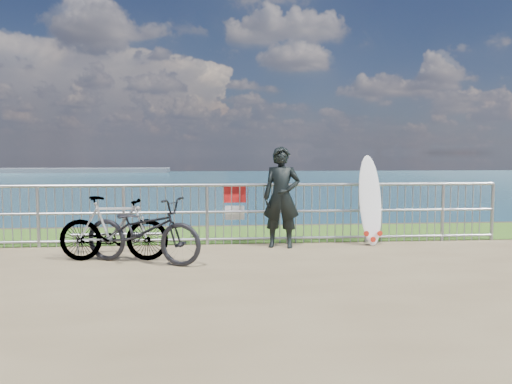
{
  "coord_description": "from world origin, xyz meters",
  "views": [
    {
      "loc": [
        -0.43,
        -7.54,
        1.69
      ],
      "look_at": [
        0.37,
        1.2,
        1.0
      ],
      "focal_mm": 35.0,
      "sensor_mm": 36.0,
      "label": 1
    }
  ],
  "objects": [
    {
      "name": "surfer",
      "position": [
        0.83,
        1.24,
        0.9
      ],
      "size": [
        0.74,
        0.57,
        1.8
      ],
      "primitive_type": "imported",
      "rotation": [
        0.0,
        0.0,
        -0.23
      ],
      "color": "black",
      "rests_on": "ground"
    },
    {
      "name": "seascape",
      "position": [
        -43.75,
        147.49,
        -4.03
      ],
      "size": [
        260.0,
        260.0,
        5.0
      ],
      "color": "brown",
      "rests_on": "ground"
    },
    {
      "name": "bicycle_near",
      "position": [
        -1.47,
        0.13,
        0.51
      ],
      "size": [
        2.05,
        1.38,
        1.02
      ],
      "primitive_type": "imported",
      "rotation": [
        0.0,
        0.0,
        1.17
      ],
      "color": "black",
      "rests_on": "ground"
    },
    {
      "name": "bicycle_far",
      "position": [
        -1.94,
        0.35,
        0.51
      ],
      "size": [
        1.72,
        0.59,
        1.02
      ],
      "primitive_type": "imported",
      "rotation": [
        0.0,
        0.0,
        1.5
      ],
      "color": "black",
      "rests_on": "ground"
    },
    {
      "name": "grass_strip",
      "position": [
        0.0,
        2.7,
        0.01
      ],
      "size": [
        120.0,
        120.0,
        0.0
      ],
      "primitive_type": "plane",
      "color": "#35661C",
      "rests_on": "ground"
    },
    {
      "name": "railing",
      "position": [
        0.02,
        1.6,
        0.58
      ],
      "size": [
        10.06,
        0.1,
        1.13
      ],
      "color": "#95979D",
      "rests_on": "ground"
    },
    {
      "name": "bike_rack",
      "position": [
        -1.95,
        0.98,
        0.28
      ],
      "size": [
        1.63,
        0.05,
        0.34
      ],
      "color": "#95979D",
      "rests_on": "ground"
    },
    {
      "name": "surfboard",
      "position": [
        2.49,
        1.35,
        0.76
      ],
      "size": [
        0.47,
        0.43,
        1.66
      ],
      "color": "white",
      "rests_on": "ground"
    }
  ]
}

